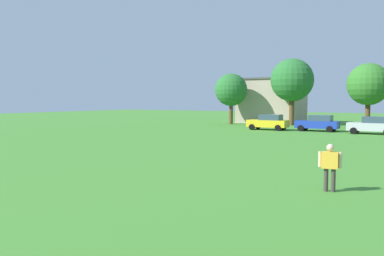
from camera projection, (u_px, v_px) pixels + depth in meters
The scene contains 9 objects.
ground_plane at pixel (291, 144), 31.86m from camera, with size 160.00×160.00×0.00m, color #42842D.
adult_bystander at pixel (330, 163), 15.23m from camera, with size 0.81×0.38×1.71m.
parked_car_yellow_0 at pixel (268, 122), 46.23m from camera, with size 4.30×2.02×1.68m.
parked_car_blue_1 at pixel (318, 123), 44.36m from camera, with size 4.30×2.02×1.68m.
parked_car_silver_2 at pixel (372, 125), 40.63m from camera, with size 4.30×2.02×1.68m.
tree_far_left at pixel (231, 90), 57.03m from camera, with size 4.34×4.34×6.76m.
tree_left at pixel (292, 80), 54.41m from camera, with size 5.46×5.46×8.51m.
tree_center_left at pixel (368, 84), 48.12m from camera, with size 4.74×4.74×7.39m.
house_left at pixel (272, 100), 60.97m from camera, with size 8.55×7.46×6.29m.
Camera 1 is at (9.61, -1.11, 3.29)m, focal length 40.01 mm.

